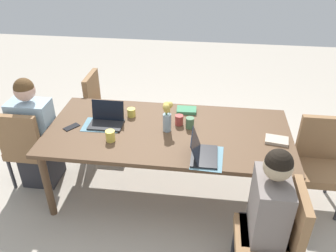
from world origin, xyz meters
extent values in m
plane|color=#B2A899|center=(0.00, 0.00, 0.00)|extent=(10.00, 10.00, 0.00)
cube|color=brown|center=(0.00, 0.00, 0.73)|extent=(2.29, 1.08, 0.04)
cylinder|color=brown|center=(-1.07, -0.46, 0.36)|extent=(0.07, 0.07, 0.71)
cylinder|color=brown|center=(1.07, -0.46, 0.36)|extent=(0.07, 0.07, 0.71)
cylinder|color=brown|center=(-1.07, 0.46, 0.36)|extent=(0.07, 0.07, 0.71)
cylinder|color=brown|center=(1.07, 0.46, 0.36)|extent=(0.07, 0.07, 0.71)
cube|color=olive|center=(-0.84, 0.90, 0.41)|extent=(0.44, 0.44, 0.08)
cube|color=olive|center=(-1.03, 0.90, 0.68)|extent=(0.06, 0.42, 0.45)
cylinder|color=#333338|center=(-0.65, 0.71, 0.18)|extent=(0.04, 0.04, 0.37)
cylinder|color=#333338|center=(-1.03, 0.71, 0.18)|extent=(0.04, 0.04, 0.37)
cube|color=#2D2D33|center=(-0.84, 0.84, 0.23)|extent=(0.36, 0.34, 0.45)
cube|color=slate|center=(-0.84, 0.84, 0.70)|extent=(0.24, 0.40, 0.50)
sphere|color=tan|center=(-0.84, 0.84, 1.07)|extent=(0.20, 0.20, 0.20)
sphere|color=black|center=(-0.84, 0.84, 1.10)|extent=(0.19, 0.19, 0.19)
cube|color=olive|center=(1.43, -0.03, 0.41)|extent=(0.44, 0.44, 0.08)
cube|color=olive|center=(1.43, 0.16, 0.68)|extent=(0.42, 0.06, 0.45)
cylinder|color=#333338|center=(1.62, -0.22, 0.18)|extent=(0.04, 0.04, 0.37)
cylinder|color=#333338|center=(1.24, -0.22, 0.18)|extent=(0.04, 0.04, 0.37)
cylinder|color=#333338|center=(1.62, 0.16, 0.18)|extent=(0.04, 0.04, 0.37)
cylinder|color=#333338|center=(1.24, 0.16, 0.18)|extent=(0.04, 0.04, 0.37)
cube|color=#2D2D33|center=(1.37, -0.03, 0.23)|extent=(0.34, 0.36, 0.45)
cube|color=#99B7CC|center=(1.37, -0.03, 0.70)|extent=(0.40, 0.24, 0.50)
sphere|color=tan|center=(1.37, -0.03, 1.07)|extent=(0.20, 0.20, 0.20)
sphere|color=#51381E|center=(1.37, -0.03, 1.10)|extent=(0.19, 0.19, 0.19)
cube|color=olive|center=(0.84, -0.85, 0.41)|extent=(0.44, 0.44, 0.08)
cube|color=olive|center=(1.03, -0.85, 0.68)|extent=(0.06, 0.42, 0.45)
cylinder|color=#333338|center=(0.65, -1.04, 0.18)|extent=(0.04, 0.04, 0.37)
cylinder|color=#333338|center=(0.65, -0.66, 0.18)|extent=(0.04, 0.04, 0.37)
cylinder|color=#333338|center=(1.03, -1.04, 0.18)|extent=(0.04, 0.04, 0.37)
cylinder|color=#333338|center=(1.03, -0.66, 0.18)|extent=(0.04, 0.04, 0.37)
cube|color=olive|center=(-1.45, 0.00, 0.41)|extent=(0.44, 0.44, 0.08)
cube|color=olive|center=(-1.45, -0.19, 0.68)|extent=(0.42, 0.06, 0.45)
cylinder|color=#333338|center=(-1.26, 0.19, 0.18)|extent=(0.04, 0.04, 0.37)
cylinder|color=#333338|center=(-1.64, -0.19, 0.18)|extent=(0.04, 0.04, 0.37)
cylinder|color=#333338|center=(-1.26, -0.19, 0.18)|extent=(0.04, 0.04, 0.37)
cylinder|color=#8EA8B7|center=(0.01, 0.00, 0.84)|extent=(0.08, 0.08, 0.18)
sphere|color=gold|center=(0.02, -0.01, 0.99)|extent=(0.05, 0.05, 0.05)
cylinder|color=#477A3D|center=(0.02, -0.01, 0.96)|extent=(0.01, 0.01, 0.06)
sphere|color=gold|center=(0.02, 0.01, 1.01)|extent=(0.07, 0.07, 0.07)
cylinder|color=#477A3D|center=(0.02, 0.01, 0.97)|extent=(0.01, 0.01, 0.08)
sphere|color=gold|center=(0.01, 0.00, 0.98)|extent=(0.06, 0.06, 0.06)
cylinder|color=#477A3D|center=(0.01, 0.00, 0.95)|extent=(0.01, 0.01, 0.05)
sphere|color=gold|center=(-0.01, -0.03, 1.02)|extent=(0.06, 0.06, 0.06)
cylinder|color=#477A3D|center=(-0.01, -0.03, 0.97)|extent=(0.01, 0.01, 0.09)
sphere|color=gold|center=(0.02, -0.02, 1.01)|extent=(0.06, 0.06, 0.06)
cylinder|color=#477A3D|center=(0.02, -0.02, 0.97)|extent=(0.01, 0.01, 0.08)
cube|color=slate|center=(-0.38, 0.38, 0.76)|extent=(0.28, 0.37, 0.00)
cube|color=slate|center=(0.65, -0.01, 0.76)|extent=(0.37, 0.27, 0.00)
cube|color=black|center=(-0.35, 0.38, 0.77)|extent=(0.22, 0.32, 0.02)
cube|color=black|center=(-0.28, 0.38, 0.87)|extent=(0.08, 0.31, 0.19)
cube|color=black|center=(0.60, -0.01, 0.77)|extent=(0.32, 0.22, 0.02)
cube|color=black|center=(0.60, -0.10, 0.87)|extent=(0.31, 0.04, 0.20)
cylinder|color=#AD3D38|center=(-0.09, -0.12, 0.80)|extent=(0.08, 0.08, 0.10)
cylinder|color=#DBC64C|center=(0.49, 0.23, 0.80)|extent=(0.08, 0.08, 0.10)
cylinder|color=#DBC64C|center=(0.40, -0.22, 0.80)|extent=(0.08, 0.08, 0.08)
cylinder|color=#47704C|center=(-0.20, -0.08, 0.81)|extent=(0.08, 0.08, 0.11)
cube|color=#3D7F56|center=(-0.14, -0.38, 0.77)|extent=(0.21, 0.15, 0.03)
cube|color=#B2A38E|center=(-0.99, 0.06, 0.77)|extent=(0.22, 0.17, 0.03)
cube|color=black|center=(0.92, 0.06, 0.76)|extent=(0.15, 0.16, 0.01)
camera|label=1|loc=(-0.35, 2.70, 2.49)|focal=36.63mm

